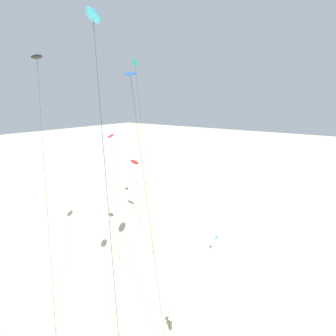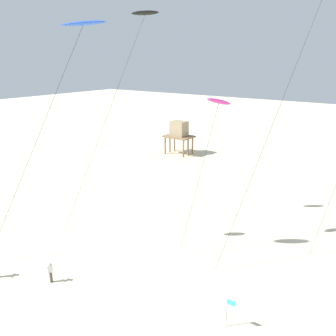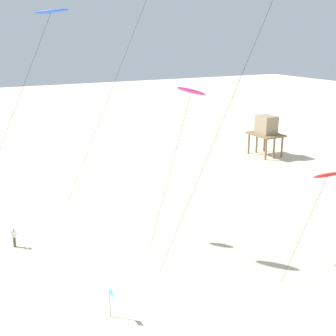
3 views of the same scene
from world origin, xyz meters
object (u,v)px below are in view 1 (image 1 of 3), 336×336
object	(u,v)px
kite_black	(37,60)
kite_blue	(131,76)
kite_red	(135,162)
kite_cyan	(93,22)
kite_teal	(135,66)
marker_flag	(216,241)
kite_magenta	(111,137)
kite_flyer_nearest	(170,319)

from	to	relation	value
kite_black	kite_blue	world-z (taller)	kite_black
kite_red	kite_cyan	size ratio (longest dim) A/B	0.39
kite_teal	kite_red	world-z (taller)	kite_teal
kite_teal	kite_black	bearing A→B (deg)	-171.08
kite_cyan	kite_blue	bearing A→B (deg)	28.56
kite_blue	marker_flag	size ratio (longest dim) A/B	9.10
kite_blue	marker_flag	distance (m)	21.31
kite_black	kite_magenta	world-z (taller)	kite_black
kite_blue	kite_flyer_nearest	size ratio (longest dim) A/B	11.45
kite_teal	marker_flag	xyz separation A→B (m)	(-0.41, -11.72, -19.07)
kite_teal	marker_flag	bearing A→B (deg)	-91.98
kite_black	kite_flyer_nearest	world-z (taller)	kite_black
kite_blue	kite_flyer_nearest	xyz separation A→B (m)	(-0.68, -4.12, -17.80)
kite_cyan	kite_teal	bearing A→B (deg)	37.02
kite_black	kite_cyan	distance (m)	13.37
kite_black	kite_cyan	size ratio (longest dim) A/B	0.96
kite_magenta	kite_black	bearing A→B (deg)	179.21
kite_teal	kite_cyan	size ratio (longest dim) A/B	0.99
kite_magenta	kite_flyer_nearest	bearing A→B (deg)	-118.31
kite_cyan	kite_flyer_nearest	distance (m)	20.95
kite_cyan	kite_flyer_nearest	size ratio (longest dim) A/B	12.96
kite_red	kite_flyer_nearest	world-z (taller)	kite_red
kite_red	kite_flyer_nearest	xyz separation A→B (m)	(-16.23, -18.05, -7.24)
kite_teal	kite_red	distance (m)	13.00
kite_blue	kite_teal	bearing A→B (deg)	40.71
kite_red	kite_magenta	bearing A→B (deg)	-150.84
kite_teal	kite_black	xyz separation A→B (m)	(-14.69, -2.31, -0.42)
kite_teal	kite_red	size ratio (longest dim) A/B	2.51
kite_cyan	kite_red	bearing A→B (deg)	38.36
kite_flyer_nearest	marker_flag	bearing A→B (deg)	15.06
kite_teal	kite_flyer_nearest	size ratio (longest dim) A/B	12.83
kite_red	kite_flyer_nearest	bearing A→B (deg)	-131.95
kite_black	kite_flyer_nearest	xyz separation A→B (m)	(1.04, -12.97, -19.25)
kite_black	kite_magenta	size ratio (longest dim) A/B	1.53
kite_teal	kite_red	bearing A→B (deg)	47.10
kite_black	kite_red	distance (m)	21.64
kite_red	kite_cyan	xyz separation A→B (m)	(-22.12, -17.51, 12.86)
kite_red	marker_flag	distance (m)	16.22
kite_black	kite_teal	bearing A→B (deg)	8.92
kite_teal	marker_flag	size ratio (longest dim) A/B	10.20
kite_teal	kite_magenta	size ratio (longest dim) A/B	1.58
kite_red	marker_flag	size ratio (longest dim) A/B	4.06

